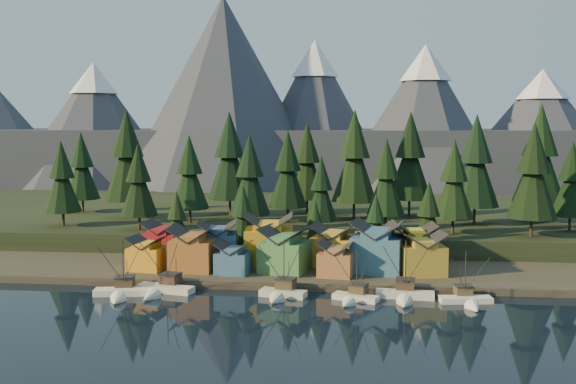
# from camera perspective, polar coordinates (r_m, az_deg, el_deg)

# --- Properties ---
(ground) EXTENTS (500.00, 500.00, 0.00)m
(ground) POSITION_cam_1_polar(r_m,az_deg,el_deg) (113.40, -1.43, -10.67)
(ground) COLOR black
(ground) RESTS_ON ground
(shore_strip) EXTENTS (400.00, 50.00, 1.50)m
(shore_strip) POSITION_cam_1_polar(r_m,az_deg,el_deg) (151.75, 0.51, -6.08)
(shore_strip) COLOR #363327
(shore_strip) RESTS_ON ground
(hillside) EXTENTS (420.00, 100.00, 6.00)m
(hillside) POSITION_cam_1_polar(r_m,az_deg,el_deg) (200.41, 1.86, -2.46)
(hillside) COLOR black
(hillside) RESTS_ON ground
(dock) EXTENTS (80.00, 4.00, 1.00)m
(dock) POSITION_cam_1_polar(r_m,az_deg,el_deg) (129.05, -0.49, -8.36)
(dock) COLOR #483D33
(dock) RESTS_ON ground
(mountain_ridge) EXTENTS (560.00, 190.00, 90.00)m
(mountain_ridge) POSITION_cam_1_polar(r_m,az_deg,el_deg) (321.89, 2.70, 4.87)
(mountain_ridge) COLOR #46495B
(mountain_ridge) RESTS_ON ground
(boat_0) EXTENTS (11.41, 12.15, 11.91)m
(boat_0) POSITION_cam_1_polar(r_m,az_deg,el_deg) (126.87, -14.59, -8.03)
(boat_0) COLOR white
(boat_0) RESTS_ON ground
(boat_1) EXTENTS (12.12, 12.77, 12.21)m
(boat_1) POSITION_cam_1_polar(r_m,az_deg,el_deg) (127.33, -11.16, -7.89)
(boat_1) COLOR silver
(boat_1) RESTS_ON ground
(boat_3) EXTENTS (9.53, 10.19, 12.06)m
(boat_3) POSITION_cam_1_polar(r_m,az_deg,el_deg) (121.87, -0.60, -8.28)
(boat_3) COLOR beige
(boat_3) RESTS_ON ground
(boat_4) EXTENTS (9.13, 9.60, 10.45)m
(boat_4) POSITION_cam_1_polar(r_m,az_deg,el_deg) (120.13, 5.86, -8.74)
(boat_4) COLOR silver
(boat_4) RESTS_ON ground
(boat_5) EXTENTS (11.39, 12.23, 12.01)m
(boat_5) POSITION_cam_1_polar(r_m,az_deg,el_deg) (122.82, 10.36, -8.39)
(boat_5) COLOR silver
(boat_5) RESTS_ON ground
(boat_6) EXTENTS (10.03, 10.71, 10.54)m
(boat_6) POSITION_cam_1_polar(r_m,az_deg,el_deg) (122.38, 15.68, -8.70)
(boat_6) COLOR white
(boat_6) RESTS_ON ground
(house_front_0) EXTENTS (8.02, 7.68, 7.20)m
(house_front_0) POSITION_cam_1_polar(r_m,az_deg,el_deg) (141.09, -12.41, -5.27)
(house_front_0) COLOR orange
(house_front_0) RESTS_ON shore_strip
(house_front_1) EXTENTS (9.35, 9.00, 9.41)m
(house_front_1) POSITION_cam_1_polar(r_m,az_deg,el_deg) (138.65, -8.49, -4.90)
(house_front_1) COLOR #A26029
(house_front_1) RESTS_ON shore_strip
(house_front_2) EXTENTS (7.44, 7.49, 6.59)m
(house_front_2) POSITION_cam_1_polar(r_m,az_deg,el_deg) (135.22, -4.89, -5.77)
(house_front_2) COLOR #375D82
(house_front_2) RESTS_ON shore_strip
(house_front_3) EXTENTS (11.31, 11.00, 9.50)m
(house_front_3) POSITION_cam_1_polar(r_m,az_deg,el_deg) (135.62, -0.31, -5.06)
(house_front_3) COLOR #417841
(house_front_3) RESTS_ON shore_strip
(house_front_4) EXTENTS (7.83, 8.30, 7.05)m
(house_front_4) POSITION_cam_1_polar(r_m,az_deg,el_deg) (133.12, 4.29, -5.85)
(house_front_4) COLOR #9F6838
(house_front_4) RESTS_ON shore_strip
(house_front_5) EXTENTS (12.05, 11.32, 10.85)m
(house_front_5) POSITION_cam_1_polar(r_m,az_deg,el_deg) (136.74, 7.96, -4.72)
(house_front_5) COLOR #345F7B
(house_front_5) RESTS_ON shore_strip
(house_front_6) EXTENTS (10.26, 9.85, 8.95)m
(house_front_6) POSITION_cam_1_polar(r_m,az_deg,el_deg) (136.51, 11.80, -5.24)
(house_front_6) COLOR #B28E2D
(house_front_6) RESTS_ON shore_strip
(house_back_0) EXTENTS (9.05, 8.76, 8.97)m
(house_back_0) POSITION_cam_1_polar(r_m,az_deg,el_deg) (150.67, -11.05, -4.16)
(house_back_0) COLOR maroon
(house_back_0) RESTS_ON shore_strip
(house_back_1) EXTENTS (9.82, 9.91, 9.63)m
(house_back_1) POSITION_cam_1_polar(r_m,az_deg,el_deg) (144.13, -6.29, -4.41)
(house_back_1) COLOR #35527E
(house_back_1) RESTS_ON shore_strip
(house_back_2) EXTENTS (11.26, 10.47, 11.17)m
(house_back_2) POSITION_cam_1_polar(r_m,az_deg,el_deg) (143.47, -1.70, -4.09)
(house_back_2) COLOR gold
(house_back_2) RESTS_ON shore_strip
(house_back_3) EXTENTS (10.59, 9.83, 9.21)m
(house_back_3) POSITION_cam_1_polar(r_m,az_deg,el_deg) (141.72, 4.00, -4.65)
(house_back_3) COLOR gold
(house_back_3) RESTS_ON shore_strip
(house_back_4) EXTENTS (9.41, 9.10, 9.39)m
(house_back_4) POSITION_cam_1_polar(r_m,az_deg,el_deg) (144.96, 7.84, -4.42)
(house_back_4) COLOR #A96A2B
(house_back_4) RESTS_ON shore_strip
(house_back_5) EXTENTS (9.03, 9.13, 9.53)m
(house_back_5) POSITION_cam_1_polar(r_m,az_deg,el_deg) (143.45, 11.29, -4.56)
(house_back_5) COLOR gold
(house_back_5) RESTS_ON shore_strip
(tree_hill_0) EXTENTS (9.66, 9.66, 22.51)m
(tree_hill_0) POSITION_cam_1_polar(r_m,az_deg,el_deg) (177.45, -19.45, 1.07)
(tree_hill_0) COLOR #332319
(tree_hill_0) RESTS_ON hillside
(tree_hill_1) EXTENTS (13.35, 13.35, 31.09)m
(tree_hill_1) POSITION_cam_1_polar(r_m,az_deg,el_deg) (187.25, -14.08, 2.92)
(tree_hill_1) COLOR #332319
(tree_hill_1) RESTS_ON hillside
(tree_hill_2) EXTENTS (9.37, 9.37, 21.83)m
(tree_hill_2) POSITION_cam_1_polar(r_m,az_deg,el_deg) (165.46, -13.14, 0.79)
(tree_hill_2) COLOR #332319
(tree_hill_2) RESTS_ON hillside
(tree_hill_3) EXTENTS (10.28, 10.28, 23.94)m
(tree_hill_3) POSITION_cam_1_polar(r_m,az_deg,el_deg) (173.91, -8.75, 1.51)
(tree_hill_3) COLOR #332319
(tree_hill_3) RESTS_ON hillside
(tree_hill_4) EXTENTS (13.08, 13.08, 30.47)m
(tree_hill_4) POSITION_cam_1_polar(r_m,az_deg,el_deg) (186.49, -5.22, 2.96)
(tree_hill_4) COLOR #332319
(tree_hill_4) RESTS_ON hillside
(tree_hill_5) EXTENTS (10.41, 10.41, 24.25)m
(tree_hill_5) POSITION_cam_1_polar(r_m,az_deg,el_deg) (160.40, -3.42, 1.26)
(tree_hill_5) COLOR #332319
(tree_hill_5) RESTS_ON hillside
(tree_hill_6) EXTENTS (10.80, 10.80, 25.16)m
(tree_hill_6) POSITION_cam_1_polar(r_m,az_deg,el_deg) (174.12, -0.02, 1.81)
(tree_hill_6) COLOR #332319
(tree_hill_6) RESTS_ON hillside
(tree_hill_7) EXTENTS (8.15, 8.15, 18.99)m
(tree_hill_7) POSITION_cam_1_polar(r_m,az_deg,el_deg) (156.76, 2.97, 0.09)
(tree_hill_7) COLOR #332319
(tree_hill_7) RESTS_ON hillside
(tree_hill_8) EXTENTS (13.23, 13.23, 30.81)m
(tree_hill_8) POSITION_cam_1_polar(r_m,az_deg,el_deg) (179.98, 5.93, 2.90)
(tree_hill_8) COLOR #332319
(tree_hill_8) RESTS_ON hillside
(tree_hill_9) EXTENTS (9.99, 9.99, 23.27)m
(tree_hill_9) POSITION_cam_1_polar(r_m,az_deg,el_deg) (163.50, 8.72, 1.10)
(tree_hill_9) COLOR #332319
(tree_hill_9) RESTS_ON hillside
(tree_hill_10) EXTENTS (13.06, 13.06, 30.43)m
(tree_hill_10) POSITION_cam_1_polar(r_m,az_deg,el_deg) (188.66, 10.80, 2.91)
(tree_hill_10) COLOR #332319
(tree_hill_10) RESTS_ON hillside
(tree_hill_11) EXTENTS (9.89, 9.89, 23.04)m
(tree_hill_11) POSITION_cam_1_polar(r_m,az_deg,el_deg) (160.15, 14.53, 0.83)
(tree_hill_11) COLOR #332319
(tree_hill_11) RESTS_ON hillside
(tree_hill_12) EXTENTS (12.61, 12.61, 29.37)m
(tree_hill_12) POSITION_cam_1_polar(r_m,az_deg,el_deg) (176.96, 16.35, 2.38)
(tree_hill_12) COLOR #332319
(tree_hill_12) RESTS_ON hillside
(tree_hill_13) EXTENTS (11.58, 11.58, 26.98)m
(tree_hill_13) POSITION_cam_1_polar(r_m,az_deg,el_deg) (161.72, 20.97, 1.44)
(tree_hill_13) COLOR #332319
(tree_hill_13) RESTS_ON hillside
(tree_hill_14) EXTENTS (13.84, 13.84, 32.24)m
(tree_hill_14) POSITION_cam_1_polar(r_m,az_deg,el_deg) (186.76, 21.48, 2.87)
(tree_hill_14) COLOR #332319
(tree_hill_14) RESTS_ON hillside
(tree_hill_15) EXTENTS (11.72, 11.72, 27.30)m
(tree_hill_15) POSITION_cam_1_polar(r_m,az_deg,el_deg) (190.59, 1.71, 2.52)
(tree_hill_15) COLOR #332319
(tree_hill_15) RESTS_ON hillside
(tree_hill_16) EXTENTS (10.52, 10.52, 24.51)m
(tree_hill_16) POSITION_cam_1_polar(r_m,az_deg,el_deg) (203.44, -17.87, 2.03)
(tree_hill_16) COLOR #332319
(tree_hill_16) RESTS_ON hillside
(tree_hill_17) EXTENTS (9.69, 9.69, 22.58)m
(tree_hill_17) POSITION_cam_1_polar(r_m,az_deg,el_deg) (174.88, 23.90, 0.84)
(tree_hill_17) COLOR #332319
(tree_hill_17) RESTS_ON hillside
(tree_shore_0) EXTENTS (6.62, 6.62, 15.42)m
(tree_shore_0) POSITION_cam_1_polar(r_m,az_deg,el_deg) (155.23, -9.84, -2.45)
(tree_shore_0) COLOR #332319
(tree_shore_0) RESTS_ON shore_strip
(tree_shore_1) EXTENTS (7.30, 7.30, 17.01)m
(tree_shore_1) POSITION_cam_1_polar(r_m,az_deg,el_deg) (151.56, -4.01, -2.25)
(tree_shore_1) COLOR #332319
(tree_shore_1) RESTS_ON shore_strip
(tree_shore_2) EXTENTS (5.82, 5.82, 13.56)m
(tree_shore_2) POSITION_cam_1_polar(r_m,az_deg,el_deg) (149.87, 2.42, -3.06)
(tree_shore_2) COLOR #332319
(tree_shore_2) RESTS_ON shore_strip
(tree_shore_3) EXTENTS (6.62, 6.62, 15.41)m
(tree_shore_3) POSITION_cam_1_polar(r_m,az_deg,el_deg) (149.53, 7.79, -2.74)
(tree_shore_3) COLOR #332319
(tree_shore_3) RESTS_ON shore_strip
(tree_shore_4) EXTENTS (7.84, 7.84, 18.26)m
(tree_shore_4) POSITION_cam_1_polar(r_m,az_deg,el_deg) (150.18, 12.38, -2.19)
(tree_shore_4) COLOR #332319
(tree_shore_4) RESTS_ON shore_strip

